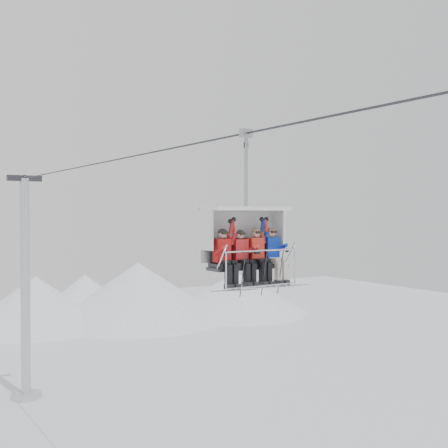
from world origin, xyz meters
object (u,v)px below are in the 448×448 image
lift_tower_right (25,303)px  chairlift_carrier (243,236)px  skier_center_left (243,255)px  skier_far_right (274,253)px  skier_far_left (225,256)px  skier_center_right (258,254)px

lift_tower_right → chairlift_carrier: lift_tower_right is taller
lift_tower_right → chairlift_carrier: 23.43m
skier_center_left → skier_far_right: (1.00, 0.00, 0.02)m
lift_tower_right → skier_center_left: size_ratio=7.99×
lift_tower_right → skier_far_left: bearing=-91.9°
skier_center_left → skier_center_right: (0.49, 0.00, 0.02)m
chairlift_carrier → skier_far_left: (-0.78, -0.30, -0.46)m
lift_tower_right → chairlift_carrier: (0.00, -22.91, 4.88)m
skier_center_left → skier_center_right: bearing=0.6°
skier_far_left → skier_far_right: (1.54, 0.00, 0.00)m
skier_center_right → lift_tower_right: bearing=90.6°
skier_far_left → lift_tower_right: bearing=88.1°
skier_far_right → skier_center_right: bearing=180.0°
skier_center_left → lift_tower_right: bearing=89.4°
skier_center_right → chairlift_carrier: bearing=130.3°
lift_tower_right → chairlift_carrier: size_ratio=3.38×
chairlift_carrier → skier_center_left: 0.62m
lift_tower_right → skier_far_left: 23.65m
chairlift_carrier → skier_far_right: size_ratio=2.36×
chairlift_carrier → skier_far_right: 0.94m
skier_center_left → skier_center_right: size_ratio=1.00×
chairlift_carrier → skier_center_left: (-0.24, -0.31, -0.48)m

